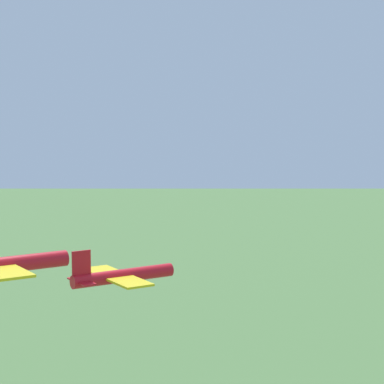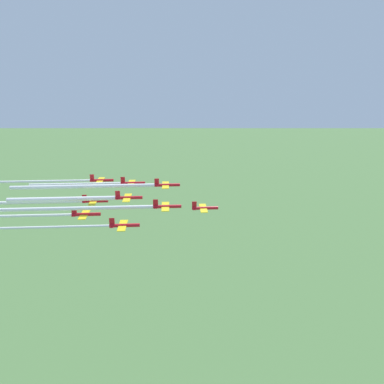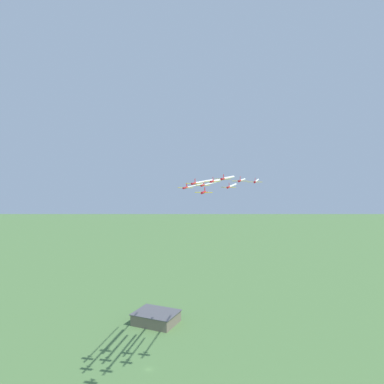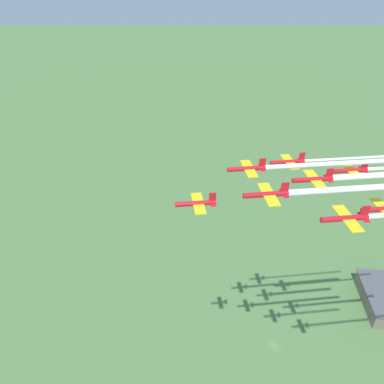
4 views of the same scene
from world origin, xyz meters
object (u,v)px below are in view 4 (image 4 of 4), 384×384
(jet_3, at_px, (346,218))
(jet_0, at_px, (197,203))
(jet_4, at_px, (314,179))
(jet_8, at_px, (351,170))
(jet_5, at_px, (289,162))
(jet_2, at_px, (248,168))
(jet_7, at_px, (384,209))
(jet_1, at_px, (267,194))

(jet_3, bearing_deg, jet_0, 59.53)
(jet_4, distance_m, jet_8, 14.27)
(jet_4, relative_size, jet_8, 1.00)
(jet_3, relative_size, jet_5, 1.00)
(jet_4, bearing_deg, jet_2, 59.53)
(jet_2, distance_m, jet_3, 24.56)
(jet_2, distance_m, jet_8, 24.27)
(jet_0, relative_size, jet_8, 1.00)
(jet_4, relative_size, jet_7, 1.00)
(jet_2, height_order, jet_8, jet_2)
(jet_1, height_order, jet_4, jet_1)
(jet_0, xyz_separation_m, jet_5, (18.78, -20.86, 0.74))
(jet_3, bearing_deg, jet_2, 29.54)
(jet_5, bearing_deg, jet_7, -150.46)
(jet_0, distance_m, jet_8, 37.01)
(jet_1, height_order, jet_3, jet_1)
(jet_3, relative_size, jet_4, 1.00)
(jet_4, xyz_separation_m, jet_7, (-4.56, -13.27, -3.46))
(jet_4, bearing_deg, jet_1, 120.47)
(jet_2, relative_size, jet_5, 1.00)
(jet_1, distance_m, jet_3, 14.09)
(jet_3, distance_m, jet_8, 24.72)
(jet_2, height_order, jet_5, jet_2)
(jet_7, height_order, jet_8, jet_8)
(jet_5, distance_m, jet_7, 24.54)
(jet_3, xyz_separation_m, jet_8, (23.33, -7.59, -3.01))
(jet_5, bearing_deg, jet_1, 150.46)
(jet_0, height_order, jet_7, jet_7)
(jet_4, height_order, jet_8, jet_4)
(jet_1, xyz_separation_m, jet_2, (13.95, 2.84, -2.32))
(jet_1, distance_m, jet_8, 28.40)
(jet_3, distance_m, jet_4, 14.24)
(jet_7, bearing_deg, jet_8, -0.00)
(jet_2, xyz_separation_m, jet_3, (-18.50, -16.12, 1.03))
(jet_4, bearing_deg, jet_8, -59.53)
(jet_0, bearing_deg, jet_2, -59.53)
(jet_1, relative_size, jet_2, 1.00)
(jet_0, bearing_deg, jet_7, -101.09)
(jet_1, height_order, jet_8, jet_1)
(jet_1, bearing_deg, jet_8, -59.53)
(jet_5, bearing_deg, jet_4, 180.00)
(jet_0, height_order, jet_5, jet_5)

